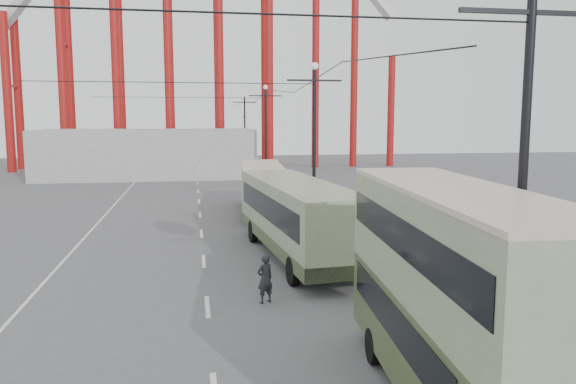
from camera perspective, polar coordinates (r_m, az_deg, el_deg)
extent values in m
plane|color=#525254|center=(15.28, -3.87, -16.18)|extent=(160.00, 160.00, 0.00)
cube|color=silver|center=(33.50, -8.86, -3.15)|extent=(0.15, 82.00, 0.01)
cube|color=silver|center=(35.14, 1.62, -2.57)|extent=(0.12, 120.00, 0.01)
cube|color=silver|center=(34.94, -18.78, -3.03)|extent=(0.12, 120.00, 0.01)
cylinder|color=black|center=(13.06, 22.66, -0.26)|extent=(0.20, 0.20, 9.00)
cylinder|color=black|center=(14.23, 21.76, -17.48)|extent=(0.44, 0.44, 0.50)
cube|color=black|center=(13.14, 23.53, 16.40)|extent=(3.20, 0.10, 0.10)
cylinder|color=black|center=(32.72, 2.68, 4.61)|extent=(0.20, 0.20, 9.00)
cylinder|color=black|center=(33.21, 2.63, -2.74)|extent=(0.44, 0.44, 0.50)
cube|color=black|center=(32.76, 2.72, 11.26)|extent=(3.20, 0.10, 0.10)
sphere|color=white|center=(32.82, 2.73, 12.65)|extent=(0.44, 0.44, 0.44)
cylinder|color=black|center=(54.40, -2.28, 5.74)|extent=(0.20, 0.20, 9.00)
cylinder|color=black|center=(54.70, -2.26, 1.29)|extent=(0.44, 0.44, 0.50)
cube|color=black|center=(54.42, -2.30, 9.74)|extent=(3.20, 0.10, 0.10)
sphere|color=white|center=(54.46, -2.31, 10.58)|extent=(0.44, 0.44, 0.44)
cylinder|color=black|center=(76.27, -4.41, 6.21)|extent=(0.20, 0.20, 9.00)
cylinder|color=black|center=(76.48, -4.38, 3.03)|extent=(0.44, 0.44, 0.50)
cube|color=black|center=(76.28, -4.44, 9.07)|extent=(3.20, 0.10, 0.10)
sphere|color=white|center=(76.31, -4.44, 9.67)|extent=(0.44, 0.44, 0.44)
cylinder|color=maroon|center=(72.02, -26.62, 8.97)|extent=(1.00, 1.00, 18.00)
cylinder|color=maroon|center=(75.85, -25.74, 8.90)|extent=(1.00, 1.00, 18.00)
cylinder|color=maroon|center=(70.86, -22.07, 12.90)|extent=(1.00, 1.00, 27.00)
cylinder|color=maroon|center=(74.75, -21.41, 12.62)|extent=(1.00, 1.00, 27.00)
cylinder|color=maroon|center=(70.48, -17.28, 16.83)|extent=(1.00, 1.00, 36.00)
cylinder|color=maroon|center=(74.40, -16.86, 16.33)|extent=(1.00, 1.00, 36.00)
cylinder|color=maroon|center=(72.15, 2.84, 14.51)|extent=(0.90, 0.90, 30.00)
cylinder|color=maroon|center=(73.00, 6.72, 11.24)|extent=(0.90, 0.90, 22.00)
cylinder|color=maroon|center=(74.39, 10.41, 8.01)|extent=(0.90, 0.90, 14.00)
cube|color=gray|center=(61.22, -13.98, 3.84)|extent=(22.00, 10.00, 5.00)
cube|color=#353F22|center=(12.49, 16.17, -14.73)|extent=(2.94, 9.03, 1.95)
cube|color=black|center=(12.35, 16.24, -13.01)|extent=(2.83, 7.27, 0.80)
cube|color=gray|center=(12.12, 16.37, -9.86)|extent=(2.96, 9.04, 0.27)
cube|color=gray|center=(11.85, 16.56, -4.72)|extent=(2.94, 9.03, 1.95)
cube|color=black|center=(11.83, 16.58, -4.30)|extent=(2.93, 8.51, 0.76)
cube|color=#C2B29C|center=(11.68, 16.75, 0.23)|extent=(2.96, 9.04, 0.11)
cylinder|color=black|center=(14.79, 8.67, -15.21)|extent=(0.32, 0.91, 0.89)
cylinder|color=black|center=(15.36, 16.21, -14.54)|extent=(0.32, 0.91, 0.89)
cube|color=gray|center=(24.71, 0.83, -2.37)|extent=(3.77, 12.17, 2.61)
cube|color=black|center=(24.64, 0.83, -1.37)|extent=(3.70, 10.87, 1.03)
cube|color=#353F22|center=(24.91, 0.83, -4.71)|extent=(3.80, 12.17, 0.54)
cube|color=gray|center=(24.51, 0.84, 0.84)|extent=(3.79, 12.17, 0.17)
cylinder|color=black|center=(27.92, -3.48, -4.08)|extent=(0.40, 1.11, 1.09)
cylinder|color=black|center=(28.48, 1.39, -3.84)|extent=(0.40, 1.11, 1.09)
cylinder|color=black|center=(21.10, 0.37, -7.87)|extent=(0.40, 1.11, 1.09)
cylinder|color=black|center=(21.85, 6.66, -7.39)|extent=(0.40, 1.11, 1.09)
cube|color=#C2B29C|center=(36.65, -2.63, 0.62)|extent=(3.32, 10.27, 2.42)
cube|color=black|center=(36.60, -2.63, 1.25)|extent=(3.26, 9.06, 0.96)
cube|color=#353F22|center=(36.77, -2.62, -0.86)|extent=(3.35, 10.27, 0.50)
cube|color=#C2B29C|center=(36.51, -2.64, 2.64)|extent=(3.34, 10.27, 0.16)
cylinder|color=black|center=(39.38, -4.44, -0.77)|extent=(0.36, 1.03, 1.01)
cylinder|color=black|center=(39.47, -1.13, -0.73)|extent=(0.36, 1.03, 1.01)
cylinder|color=black|center=(33.80, -4.33, -2.13)|extent=(0.36, 1.03, 1.01)
cylinder|color=black|center=(33.90, -0.47, -2.08)|extent=(0.36, 1.03, 1.01)
imported|color=#222227|center=(18.93, -2.35, -8.79)|extent=(0.72, 0.63, 1.66)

